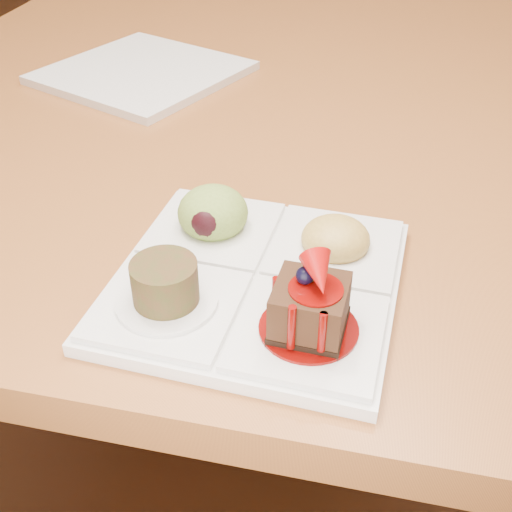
# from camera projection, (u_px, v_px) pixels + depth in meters

# --- Properties ---
(ground) EXTENTS (6.00, 6.00, 0.00)m
(ground) POSITION_uv_depth(u_px,v_px,m) (266.00, 327.00, 1.61)
(ground) COLOR #552B18
(dining_table) EXTENTS (1.00, 1.80, 0.75)m
(dining_table) POSITION_uv_depth(u_px,v_px,m) (269.00, 59.00, 1.21)
(dining_table) COLOR #9E5D29
(dining_table) RESTS_ON ground
(sampler_plate) EXTENTS (0.25, 0.25, 0.09)m
(sampler_plate) POSITION_uv_depth(u_px,v_px,m) (255.00, 269.00, 0.54)
(sampler_plate) COLOR silver
(sampler_plate) RESTS_ON dining_table
(second_plate) EXTENTS (0.33, 0.33, 0.01)m
(second_plate) POSITION_uv_depth(u_px,v_px,m) (143.00, 73.00, 0.95)
(second_plate) COLOR silver
(second_plate) RESTS_ON dining_table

